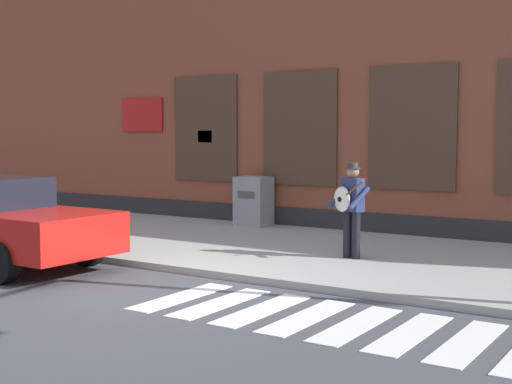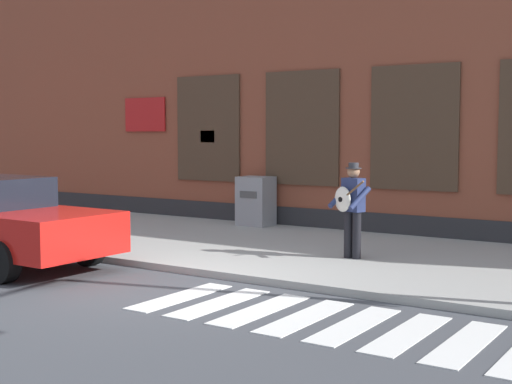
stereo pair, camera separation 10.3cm
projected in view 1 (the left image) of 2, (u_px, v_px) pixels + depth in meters
ground_plane at (167, 288)px, 10.59m from camera, size 160.00×160.00×0.00m
sidewalk at (291, 250)px, 13.69m from camera, size 28.00×5.51×0.12m
building_backdrop at (389, 72)px, 17.36m from camera, size 28.00×4.06×7.60m
crosswalk at (357, 325)px, 8.54m from camera, size 5.78×1.90×0.01m
busker at (350, 204)px, 12.38m from camera, size 0.72×0.65×1.67m
utility_box at (254, 201)px, 16.84m from camera, size 0.77×0.65×1.15m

